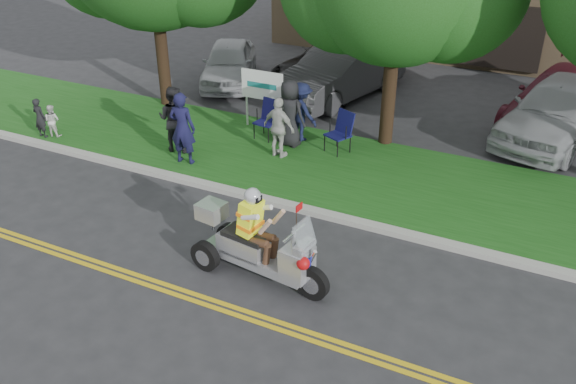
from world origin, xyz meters
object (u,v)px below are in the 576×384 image
at_px(trike_scooter, 256,246).
at_px(parked_car_right, 561,99).
at_px(parked_car_far_right, 559,110).
at_px(spectator_adult_mid, 174,119).
at_px(spectator_adult_left, 183,128).
at_px(parked_car_mid, 336,65).
at_px(spectator_adult_right, 279,128).
at_px(parked_car_left, 340,72).
at_px(lawn_chair_a, 341,129).
at_px(parked_car_far_left, 229,62).
at_px(lawn_chair_b, 268,116).

distance_m(trike_scooter, parked_car_right, 11.09).
bearing_deg(parked_car_far_right, spectator_adult_mid, -133.35).
distance_m(spectator_adult_left, parked_car_mid, 7.27).
distance_m(spectator_adult_mid, parked_car_far_right, 10.23).
distance_m(trike_scooter, parked_car_far_right, 10.01).
height_order(trike_scooter, spectator_adult_right, trike_scooter).
xyz_separation_m(spectator_adult_right, parked_car_left, (-0.36, 4.98, -0.05)).
distance_m(spectator_adult_left, parked_car_far_right, 9.99).
height_order(parked_car_right, parked_car_far_right, parked_car_far_right).
height_order(spectator_adult_left, spectator_adult_mid, spectator_adult_left).
bearing_deg(trike_scooter, lawn_chair_a, 103.25).
height_order(lawn_chair_a, parked_car_right, parked_car_right).
relative_size(parked_car_mid, parked_car_right, 1.06).
distance_m(parked_car_mid, parked_car_right, 7.00).
xyz_separation_m(lawn_chair_a, parked_car_left, (-1.63, 3.97, 0.13)).
bearing_deg(parked_car_mid, spectator_adult_mid, -96.34).
height_order(spectator_adult_mid, spectator_adult_right, spectator_adult_mid).
relative_size(spectator_adult_mid, parked_car_right, 0.33).
xyz_separation_m(lawn_chair_a, spectator_adult_left, (-3.24, -2.35, 0.31)).
relative_size(spectator_adult_left, spectator_adult_right, 1.17).
height_order(trike_scooter, parked_car_left, trike_scooter).
distance_m(lawn_chair_a, parked_car_left, 4.29).
bearing_deg(spectator_adult_left, trike_scooter, 132.05).
xyz_separation_m(parked_car_left, parked_car_right, (6.50, 0.68, -0.07)).
bearing_deg(parked_car_left, parked_car_far_right, 10.11).
bearing_deg(parked_car_left, spectator_adult_left, -89.58).
xyz_separation_m(parked_car_mid, parked_car_far_right, (7.03, -1.39, 0.08)).
bearing_deg(spectator_adult_right, lawn_chair_a, -131.59).
bearing_deg(parked_car_right, parked_car_mid, -167.72).
xyz_separation_m(parked_car_left, parked_car_far_right, (6.53, -0.53, 0.03)).
height_order(spectator_adult_right, parked_car_far_right, parked_car_far_right).
bearing_deg(spectator_adult_left, spectator_adult_right, -153.53).
distance_m(parked_car_far_left, parked_car_left, 3.95).
distance_m(lawn_chair_b, spectator_adult_mid, 2.54).
distance_m(parked_car_left, parked_car_right, 6.54).
xyz_separation_m(lawn_chair_b, spectator_adult_mid, (-1.77, -1.81, 0.27)).
bearing_deg(lawn_chair_a, parked_car_mid, 138.20).
distance_m(lawn_chair_a, parked_car_far_right, 5.99).
relative_size(trike_scooter, parked_car_right, 0.53).
xyz_separation_m(lawn_chair_a, lawn_chair_b, (-2.10, -0.03, -0.01)).
bearing_deg(lawn_chair_a, parked_car_far_left, 170.86).
height_order(lawn_chair_a, spectator_adult_left, spectator_adult_left).
bearing_deg(parked_car_mid, lawn_chair_a, -57.96).
bearing_deg(trike_scooter, spectator_adult_right, 119.47).
relative_size(lawn_chair_b, parked_car_far_left, 0.26).
bearing_deg(spectator_adult_left, parked_car_far_left, -76.57).
bearing_deg(spectator_adult_left, parked_car_mid, -106.46).
relative_size(parked_car_left, parked_car_mid, 0.91).
distance_m(spectator_adult_mid, parked_car_far_left, 5.79).
bearing_deg(lawn_chair_a, spectator_adult_right, -117.19).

